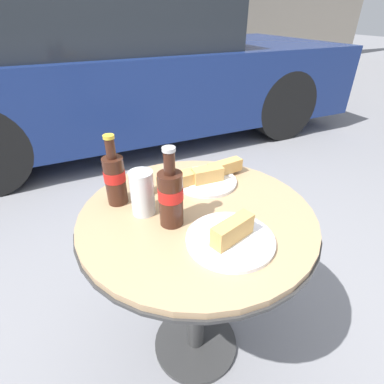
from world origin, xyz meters
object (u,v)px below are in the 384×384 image
(parked_car, at_px, (127,72))
(lunch_plate_near, at_px, (204,177))
(cola_bottle_left, at_px, (115,178))
(drinking_glass, at_px, (143,195))
(bistro_table, at_px, (197,245))
(lunch_plate_far, at_px, (231,237))
(cola_bottle_right, at_px, (171,196))

(parked_car, bearing_deg, lunch_plate_near, -98.08)
(cola_bottle_left, xyz_separation_m, drinking_glass, (0.06, -0.09, -0.03))
(bistro_table, height_order, lunch_plate_near, lunch_plate_near)
(lunch_plate_near, xyz_separation_m, lunch_plate_far, (-0.08, -0.31, -0.01))
(cola_bottle_left, relative_size, lunch_plate_far, 0.95)
(lunch_plate_far, relative_size, parked_car, 0.05)
(cola_bottle_right, distance_m, parked_car, 2.64)
(lunch_plate_far, xyz_separation_m, parked_car, (0.42, 2.72, -0.05))
(cola_bottle_right, relative_size, lunch_plate_near, 0.71)
(drinking_glass, relative_size, lunch_plate_far, 0.58)
(cola_bottle_right, xyz_separation_m, lunch_plate_near, (0.19, 0.16, -0.07))
(cola_bottle_right, distance_m, drinking_glass, 0.10)
(cola_bottle_right, bearing_deg, cola_bottle_left, 123.39)
(cola_bottle_left, bearing_deg, cola_bottle_right, -56.61)
(lunch_plate_far, height_order, parked_car, parked_car)
(lunch_plate_near, bearing_deg, drinking_glass, -161.59)
(cola_bottle_left, xyz_separation_m, cola_bottle_right, (0.11, -0.17, 0.00))
(bistro_table, xyz_separation_m, lunch_plate_near, (0.10, 0.15, 0.16))
(cola_bottle_left, distance_m, parked_car, 2.50)
(cola_bottle_right, distance_m, lunch_plate_near, 0.26)
(drinking_glass, bearing_deg, lunch_plate_far, -53.88)
(bistro_table, xyz_separation_m, parked_car, (0.44, 2.56, 0.10))
(lunch_plate_near, bearing_deg, bistro_table, -123.82)
(bistro_table, xyz_separation_m, cola_bottle_left, (-0.20, 0.15, 0.22))
(cola_bottle_left, relative_size, lunch_plate_near, 0.68)
(drinking_glass, height_order, lunch_plate_far, drinking_glass)
(bistro_table, height_order, drinking_glass, drinking_glass)
(bistro_table, xyz_separation_m, lunch_plate_far, (0.02, -0.16, 0.15))
(drinking_glass, bearing_deg, parked_car, 76.79)
(drinking_glass, relative_size, lunch_plate_near, 0.42)
(lunch_plate_far, bearing_deg, cola_bottle_left, 125.20)
(lunch_plate_near, relative_size, parked_car, 0.07)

